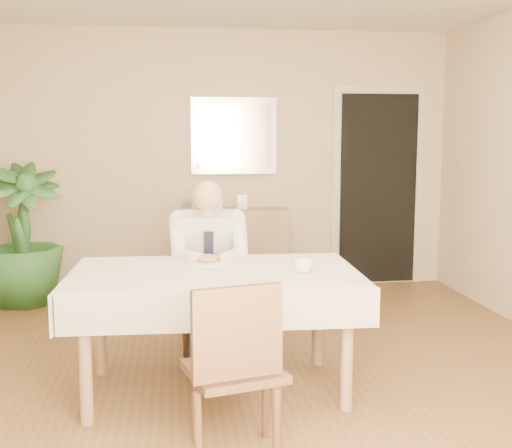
{
  "coord_description": "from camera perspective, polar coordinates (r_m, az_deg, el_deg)",
  "views": [
    {
      "loc": [
        -0.56,
        -3.98,
        1.55
      ],
      "look_at": [
        0.0,
        0.35,
        0.95
      ],
      "focal_mm": 45.0,
      "sensor_mm": 36.0,
      "label": 1
    }
  ],
  "objects": [
    {
      "name": "photo_frame_right",
      "position": [
        6.41,
        -1.25,
        1.97
      ],
      "size": [
        0.1,
        0.02,
        0.14
      ],
      "primitive_type": "cube",
      "color": "silver",
      "rests_on": "sideboard"
    },
    {
      "name": "window",
      "position": [
        1.61,
        12.95,
        4.0
      ],
      "size": [
        1.34,
        0.04,
        1.44
      ],
      "color": "beige",
      "rests_on": "room"
    },
    {
      "name": "chair_near",
      "position": [
        3.05,
        -1.86,
        -12.24
      ],
      "size": [
        0.52,
        0.52,
        0.9
      ],
      "rotation": [
        0.0,
        0.0,
        0.26
      ],
      "color": "#432815",
      "rests_on": "ground"
    },
    {
      "name": "sideboard",
      "position": [
        6.43,
        -1.78,
        -2.35
      ],
      "size": [
        1.06,
        0.44,
        0.83
      ],
      "primitive_type": "cube",
      "rotation": [
        0.0,
        0.0,
        -0.08
      ],
      "color": "#8F7551",
      "rests_on": "ground"
    },
    {
      "name": "coffee_mug",
      "position": [
        3.78,
        4.2,
        -3.66
      ],
      "size": [
        0.13,
        0.13,
        0.09
      ],
      "primitive_type": "imported",
      "rotation": [
        0.0,
        0.0,
        -0.15
      ],
      "color": "white",
      "rests_on": "dining_table"
    },
    {
      "name": "plate",
      "position": [
        4.06,
        -4.31,
        -3.39
      ],
      "size": [
        0.26,
        0.26,
        0.02
      ],
      "primitive_type": "cylinder",
      "color": "white",
      "rests_on": "dining_table"
    },
    {
      "name": "photo_frame_center",
      "position": [
        6.37,
        -3.47,
        1.93
      ],
      "size": [
        0.1,
        0.02,
        0.14
      ],
      "primitive_type": "cube",
      "color": "silver",
      "rests_on": "sideboard"
    },
    {
      "name": "photo_frame_left",
      "position": [
        6.34,
        -6.2,
        1.87
      ],
      "size": [
        0.1,
        0.02,
        0.14
      ],
      "primitive_type": "cube",
      "color": "silver",
      "rests_on": "sideboard"
    },
    {
      "name": "chair_far",
      "position": [
        4.76,
        -4.35,
        -5.37
      ],
      "size": [
        0.44,
        0.44,
        0.83
      ],
      "rotation": [
        0.0,
        0.0,
        -0.13
      ],
      "color": "#432815",
      "rests_on": "ground"
    },
    {
      "name": "potted_palm",
      "position": [
        6.27,
        -20.1,
        -0.87
      ],
      "size": [
        0.94,
        0.94,
        1.31
      ],
      "primitive_type": "imported",
      "rotation": [
        0.0,
        0.0,
        0.34
      ],
      "color": "#245322",
      "rests_on": "ground"
    },
    {
      "name": "mirror",
      "position": [
        6.48,
        -1.95,
        7.84
      ],
      "size": [
        0.86,
        0.04,
        0.76
      ],
      "color": "silver",
      "rests_on": "room"
    },
    {
      "name": "fork",
      "position": [
        4.0,
        -4.84,
        -3.33
      ],
      "size": [
        0.01,
        0.13,
        0.01
      ],
      "primitive_type": "cylinder",
      "rotation": [
        1.57,
        0.0,
        0.0
      ],
      "color": "silver",
      "rests_on": "dining_table"
    },
    {
      "name": "knife",
      "position": [
        4.0,
        -3.7,
        -3.31
      ],
      "size": [
        0.01,
        0.13,
        0.01
      ],
      "primitive_type": "cylinder",
      "rotation": [
        1.57,
        0.0,
        0.0
      ],
      "color": "silver",
      "rests_on": "dining_table"
    },
    {
      "name": "food",
      "position": [
        4.06,
        -4.32,
        -3.09
      ],
      "size": [
        0.14,
        0.14,
        0.06
      ],
      "primitive_type": "ellipsoid",
      "color": "#986645",
      "rests_on": "dining_table"
    },
    {
      "name": "seated_man",
      "position": [
        4.44,
        -4.19,
        -3.34
      ],
      "size": [
        0.48,
        0.72,
        1.24
      ],
      "color": "white",
      "rests_on": "ground"
    },
    {
      "name": "doorway",
      "position": [
        6.8,
        10.76,
        3.06
      ],
      "size": [
        0.96,
        0.07,
        2.1
      ],
      "color": "beige",
      "rests_on": "ground"
    },
    {
      "name": "room",
      "position": [
        4.02,
        0.64,
        4.26
      ],
      "size": [
        5.0,
        5.02,
        2.6
      ],
      "color": "brown",
      "rests_on": "ground"
    },
    {
      "name": "dining_table",
      "position": [
        3.87,
        -3.7,
        -5.38
      ],
      "size": [
        1.75,
        1.07,
        0.75
      ],
      "rotation": [
        0.0,
        0.0,
        -0.03
      ],
      "color": "#8F7551",
      "rests_on": "ground"
    }
  ]
}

